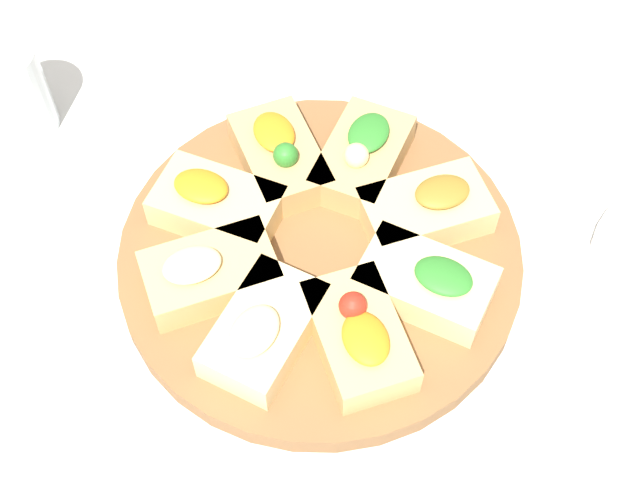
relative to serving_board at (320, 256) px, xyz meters
name	(u,v)px	position (x,y,z in m)	size (l,w,h in m)	color
ground_plane	(320,263)	(0.00, 0.00, -0.01)	(3.00, 3.00, 0.00)	silver
serving_board	(320,256)	(0.00, 0.00, 0.00)	(0.31, 0.31, 0.02)	brown
focaccia_slice_0	(280,156)	(-0.08, 0.04, 0.03)	(0.11, 0.09, 0.04)	tan
focaccia_slice_1	(216,204)	(-0.08, -0.03, 0.02)	(0.11, 0.08, 0.04)	#DBB775
focaccia_slice_2	(209,273)	(-0.04, -0.08, 0.02)	(0.10, 0.11, 0.04)	tan
focaccia_slice_3	(264,330)	(0.02, -0.08, 0.02)	(0.08, 0.11, 0.04)	#E5C689
focaccia_slice_4	(359,335)	(0.07, -0.04, 0.03)	(0.11, 0.10, 0.04)	tan
focaccia_slice_5	(427,283)	(0.08, 0.02, 0.02)	(0.11, 0.08, 0.04)	#E5C689
focaccia_slice_6	(427,209)	(0.04, 0.08, 0.02)	(0.10, 0.11, 0.04)	#DBB775
focaccia_slice_7	(362,156)	(-0.03, 0.08, 0.03)	(0.08, 0.11, 0.04)	tan
water_glass	(12,91)	(-0.29, -0.06, 0.03)	(0.06, 0.06, 0.09)	silver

